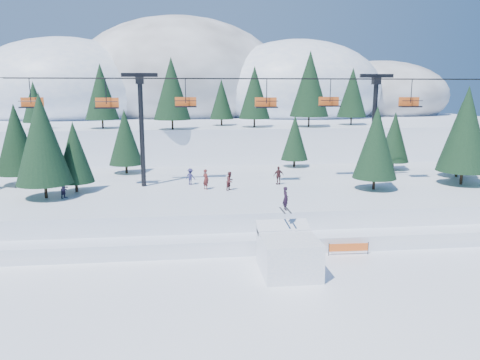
{
  "coord_description": "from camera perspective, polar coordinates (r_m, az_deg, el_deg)",
  "views": [
    {
      "loc": [
        -5.14,
        -25.31,
        11.28
      ],
      "look_at": [
        -1.42,
        6.0,
        5.2
      ],
      "focal_mm": 35.0,
      "sensor_mm": 36.0,
      "label": 1
    }
  ],
  "objects": [
    {
      "name": "chairlift",
      "position": [
        43.84,
        1.35,
        8.35
      ],
      "size": [
        46.0,
        3.21,
        10.28
      ],
      "color": "black",
      "rests_on": "mid_shelf"
    },
    {
      "name": "conifer_stand",
      "position": [
        44.97,
        6.11,
        5.39
      ],
      "size": [
        62.29,
        17.07,
        9.38
      ],
      "color": "black",
      "rests_on": "mid_shelf"
    },
    {
      "name": "distant_skiers",
      "position": [
        43.99,
        0.49,
        0.54
      ],
      "size": [
        32.17,
        9.32,
        1.88
      ],
      "color": "#55201E",
      "rests_on": "mid_shelf"
    },
    {
      "name": "banner_far",
      "position": [
        35.52,
        14.99,
        -7.07
      ],
      "size": [
        2.83,
        0.47,
        0.9
      ],
      "color": "black",
      "rests_on": "ground"
    },
    {
      "name": "mountain_ridge",
      "position": [
        98.66,
        -6.84,
        9.89
      ],
      "size": [
        119.0,
        61.41,
        26.46
      ],
      "color": "white",
      "rests_on": "ground"
    },
    {
      "name": "berm",
      "position": [
        35.37,
        1.92,
        -6.75
      ],
      "size": [
        70.0,
        6.0,
        1.1
      ],
      "primitive_type": "cube",
      "color": "white",
      "rests_on": "ground"
    },
    {
      "name": "mid_shelf",
      "position": [
        44.75,
        -0.01,
        -2.04
      ],
      "size": [
        70.0,
        22.0,
        2.5
      ],
      "primitive_type": "cube",
      "color": "white",
      "rests_on": "ground"
    },
    {
      "name": "jump_kicker",
      "position": [
        29.81,
        5.88,
        -8.78
      ],
      "size": [
        3.44,
        4.69,
        5.17
      ],
      "color": "white",
      "rests_on": "ground"
    },
    {
      "name": "banner_near",
      "position": [
        33.61,
        13.1,
        -8.02
      ],
      "size": [
        2.86,
        0.13,
        0.9
      ],
      "color": "black",
      "rests_on": "ground"
    },
    {
      "name": "ground",
      "position": [
        28.18,
        4.42,
        -12.71
      ],
      "size": [
        160.0,
        160.0,
        0.0
      ],
      "primitive_type": "plane",
      "color": "white",
      "rests_on": "ground"
    }
  ]
}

